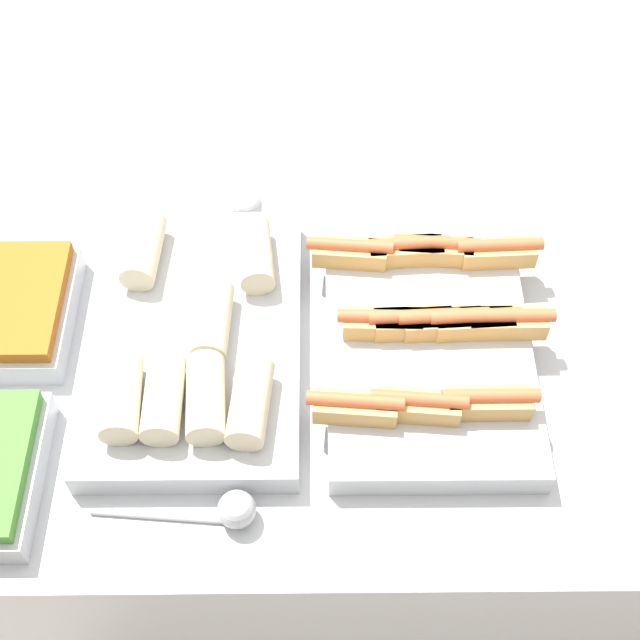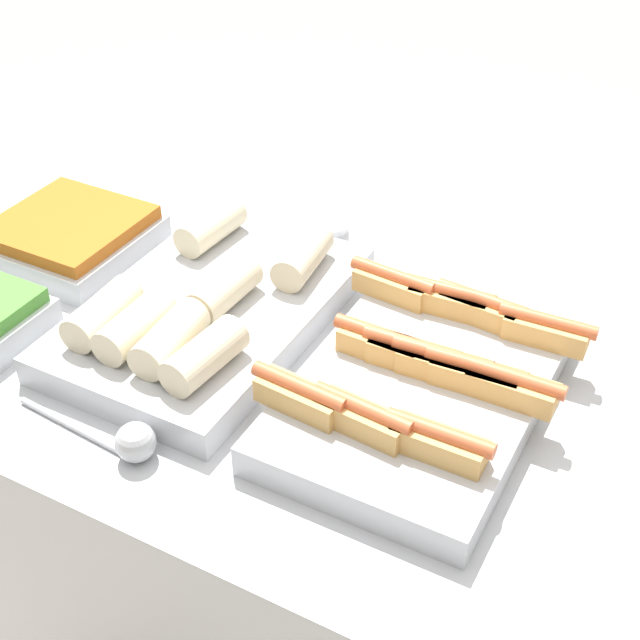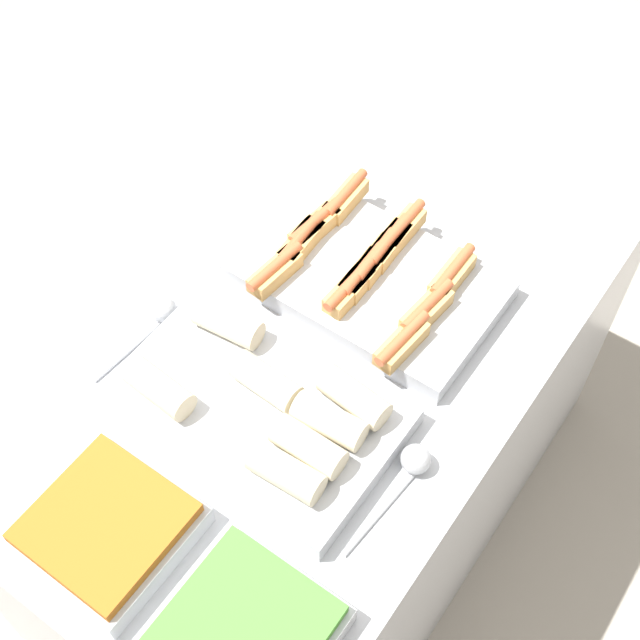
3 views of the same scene
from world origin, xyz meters
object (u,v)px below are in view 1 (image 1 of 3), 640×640
object	(u,v)px
serving_spoon_far	(242,207)
tray_hotdogs	(428,333)
tray_wraps	(196,341)
serving_spoon_near	(229,510)

from	to	relation	value
serving_spoon_far	tray_hotdogs	bearing A→B (deg)	-43.06
tray_hotdogs	tray_wraps	size ratio (longest dim) A/B	1.01
serving_spoon_near	serving_spoon_far	xyz separation A→B (m)	(-0.01, 0.59, 0.00)
tray_wraps	serving_spoon_near	world-z (taller)	tray_wraps
tray_hotdogs	serving_spoon_near	size ratio (longest dim) A/B	2.17
tray_wraps	serving_spoon_far	bearing A→B (deg)	78.98
tray_hotdogs	tray_wraps	xyz separation A→B (m)	(-0.37, -0.01, 0.00)
tray_hotdogs	serving_spoon_far	distance (m)	0.43
serving_spoon_near	tray_hotdogs	bearing A→B (deg)	44.31
serving_spoon_far	tray_wraps	bearing A→B (deg)	-101.02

